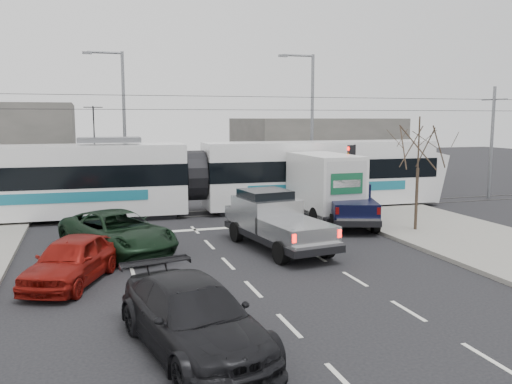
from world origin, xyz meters
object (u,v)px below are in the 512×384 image
object	(u,v)px
bare_tree	(419,148)
silver_pickup	(274,220)
street_lamp_near	(309,117)
navy_pickup	(348,201)
traffic_signal	(352,165)
green_car	(118,232)
red_car	(71,260)
dark_car	(193,317)
box_truck	(320,187)
tram	(193,177)
street_lamp_far	(121,117)

from	to	relation	value
bare_tree	silver_pickup	bearing A→B (deg)	-174.41
street_lamp_near	navy_pickup	bearing A→B (deg)	-100.91
traffic_signal	green_car	size ratio (longest dim) A/B	0.64
red_car	dark_car	distance (m)	6.55
red_car	silver_pickup	bearing A→B (deg)	42.31
traffic_signal	box_truck	size ratio (longest dim) A/B	0.54
tram	silver_pickup	size ratio (longest dim) A/B	4.37
street_lamp_far	bare_tree	bearing A→B (deg)	-48.88
street_lamp_near	silver_pickup	distance (m)	14.45
street_lamp_far	red_car	distance (m)	17.52
silver_pickup	green_car	world-z (taller)	silver_pickup
street_lamp_near	dark_car	distance (m)	24.12
street_lamp_far	green_car	bearing A→B (deg)	-94.82
street_lamp_near	street_lamp_far	bearing A→B (deg)	170.13
dark_car	street_lamp_far	bearing A→B (deg)	78.22
traffic_signal	dark_car	xyz separation A→B (m)	(-10.70, -13.23, -1.96)
tram	box_truck	distance (m)	6.67
street_lamp_far	green_car	xyz separation A→B (m)	(-1.11, -13.15, -4.33)
bare_tree	green_car	distance (m)	13.25
street_lamp_near	red_car	distance (m)	20.94
bare_tree	red_car	xyz separation A→B (m)	(-14.49, -3.25, -3.05)
bare_tree	box_truck	world-z (taller)	bare_tree
street_lamp_near	navy_pickup	world-z (taller)	street_lamp_near
traffic_signal	box_truck	world-z (taller)	traffic_signal
box_truck	navy_pickup	xyz separation A→B (m)	(0.82, -1.50, -0.50)
traffic_signal	street_lamp_far	distance (m)	14.47
box_truck	red_car	distance (m)	13.87
traffic_signal	red_car	distance (m)	15.33
traffic_signal	green_car	bearing A→B (deg)	-162.77
street_lamp_far	dark_car	world-z (taller)	street_lamp_far
street_lamp_far	dark_car	xyz separation A→B (m)	(-0.04, -22.74, -4.34)
bare_tree	traffic_signal	world-z (taller)	bare_tree
traffic_signal	red_car	world-z (taller)	traffic_signal
traffic_signal	street_lamp_near	distance (m)	7.91
bare_tree	green_car	world-z (taller)	bare_tree
green_car	dark_car	xyz separation A→B (m)	(1.07, -9.58, -0.01)
box_truck	green_car	xyz separation A→B (m)	(-10.09, -3.83, -0.86)
traffic_signal	box_truck	bearing A→B (deg)	173.86
tram	navy_pickup	xyz separation A→B (m)	(6.56, -4.88, -0.85)
silver_pickup	box_truck	world-z (taller)	box_truck
street_lamp_far	dark_car	size ratio (longest dim) A/B	1.68
navy_pickup	green_car	distance (m)	11.16
bare_tree	green_car	size ratio (longest dim) A/B	0.89
green_car	street_lamp_near	bearing A→B (deg)	16.56
tram	red_car	bearing A→B (deg)	-117.08
street_lamp_near	street_lamp_far	xyz separation A→B (m)	(-11.50, 2.00, 0.00)
silver_pickup	box_truck	bearing A→B (deg)	41.23
navy_pickup	dark_car	distance (m)	15.45
tram	red_car	xyz separation A→B (m)	(-5.94, -10.80, -1.24)
bare_tree	red_car	world-z (taller)	bare_tree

